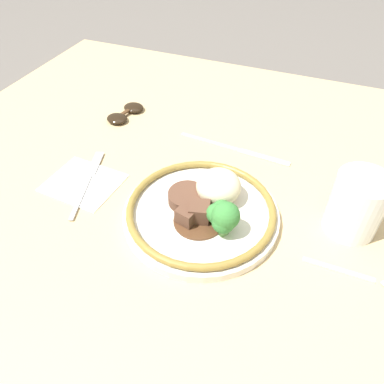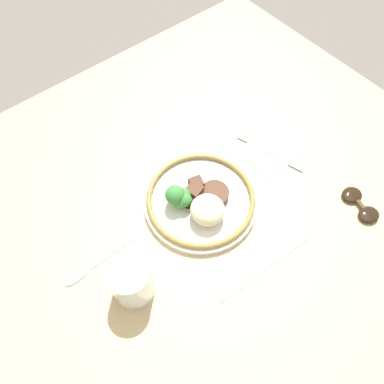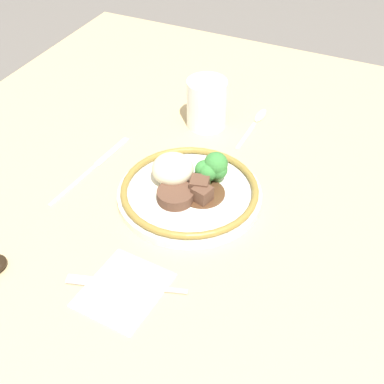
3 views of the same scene
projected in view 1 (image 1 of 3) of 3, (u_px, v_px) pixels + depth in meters
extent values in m
plane|color=#5B5651|center=(213.00, 224.00, 0.64)|extent=(8.00, 8.00, 0.00)
cube|color=tan|center=(213.00, 218.00, 0.63)|extent=(1.26, 1.11, 0.03)
cube|color=white|center=(83.00, 183.00, 0.67)|extent=(0.13, 0.12, 0.00)
cylinder|color=silver|center=(201.00, 214.00, 0.61)|extent=(0.25, 0.25, 0.01)
torus|color=olive|center=(201.00, 209.00, 0.60)|extent=(0.24, 0.24, 0.01)
ellipsoid|color=beige|center=(221.00, 187.00, 0.61)|extent=(0.07, 0.07, 0.05)
cylinder|color=brown|center=(187.00, 197.00, 0.61)|extent=(0.06, 0.06, 0.02)
cylinder|color=#51331E|center=(199.00, 221.00, 0.59)|extent=(0.08, 0.08, 0.00)
cube|color=brown|center=(199.00, 212.00, 0.58)|extent=(0.04, 0.04, 0.03)
cube|color=brown|center=(187.00, 216.00, 0.58)|extent=(0.03, 0.03, 0.03)
cube|color=brown|center=(212.00, 210.00, 0.59)|extent=(0.03, 0.03, 0.02)
cylinder|color=#669E51|center=(223.00, 231.00, 0.56)|extent=(0.01, 0.01, 0.01)
sphere|color=#387F38|center=(223.00, 222.00, 0.55)|extent=(0.04, 0.04, 0.04)
cylinder|color=#669E51|center=(226.00, 222.00, 0.58)|extent=(0.01, 0.01, 0.01)
sphere|color=#387F38|center=(226.00, 214.00, 0.57)|extent=(0.03, 0.03, 0.03)
cylinder|color=#669E51|center=(225.00, 228.00, 0.56)|extent=(0.01, 0.01, 0.02)
sphere|color=#387F38|center=(226.00, 216.00, 0.55)|extent=(0.04, 0.04, 0.04)
cylinder|color=#669E51|center=(221.00, 219.00, 0.58)|extent=(0.01, 0.01, 0.01)
sphere|color=#387F38|center=(222.00, 211.00, 0.57)|extent=(0.03, 0.03, 0.03)
cylinder|color=#669E51|center=(216.00, 222.00, 0.57)|extent=(0.01, 0.01, 0.02)
sphere|color=#387F38|center=(217.00, 213.00, 0.56)|extent=(0.03, 0.03, 0.03)
cylinder|color=yellow|center=(353.00, 214.00, 0.58)|extent=(0.07, 0.07, 0.06)
cylinder|color=white|center=(357.00, 205.00, 0.56)|extent=(0.08, 0.08, 0.10)
cube|color=#B7B7BC|center=(81.00, 197.00, 0.64)|extent=(0.04, 0.11, 0.00)
cube|color=#B7B7BC|center=(96.00, 163.00, 0.71)|extent=(0.03, 0.07, 0.00)
cube|color=#B7B7BC|center=(212.00, 142.00, 0.77)|extent=(0.14, 0.02, 0.00)
cube|color=#B7B7BC|center=(265.00, 157.00, 0.73)|extent=(0.10, 0.02, 0.00)
cube|color=#B7B7BC|center=(338.00, 270.00, 0.54)|extent=(0.10, 0.01, 0.00)
ellipsoid|color=black|center=(117.00, 119.00, 0.82)|extent=(0.05, 0.05, 0.01)
ellipsoid|color=black|center=(134.00, 108.00, 0.85)|extent=(0.05, 0.05, 0.01)
cube|color=#472D19|center=(125.00, 112.00, 0.84)|extent=(0.01, 0.02, 0.00)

